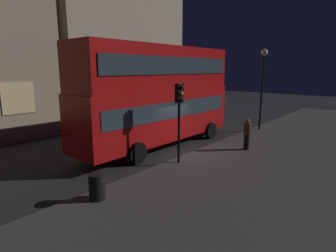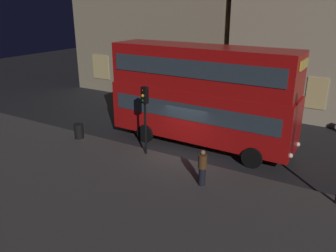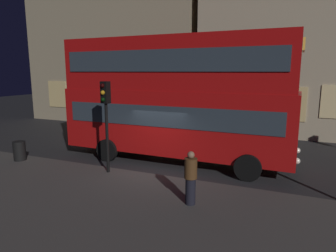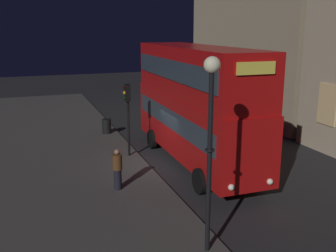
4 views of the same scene
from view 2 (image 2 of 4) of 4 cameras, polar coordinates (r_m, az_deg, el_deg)
ground_plane at (r=18.53m, az=1.95°, el=-4.94°), size 80.00×80.00×0.00m
sidewalk_slab at (r=14.68m, az=-8.20°, el=-12.00°), size 44.00×9.63×0.12m
double_decker_bus at (r=19.03m, az=5.46°, el=5.67°), size 10.69×2.94×5.64m
traffic_light_near_kerb at (r=17.58m, az=-3.91°, el=3.28°), size 0.35×0.38×3.67m
pedestrian at (r=15.13m, az=5.76°, el=-6.90°), size 0.39×0.39×1.68m
litter_bin at (r=21.07m, az=-14.65°, el=-0.83°), size 0.55×0.55×0.89m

